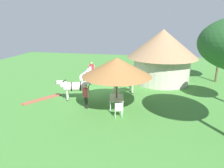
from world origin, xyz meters
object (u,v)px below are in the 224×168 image
object	(u,v)px
thatched_hut	(162,53)
guest_beside_umbrella	(86,94)
zebra_nearest_camera	(87,75)
patio_chair_west_end	(116,94)
shade_umbrella	(117,67)
standing_watcher	(92,69)
zebra_toward_hut	(75,87)
acacia_tree_behind_hut	(222,35)
patio_chair_near_hut	(119,109)
striped_lounge_chair	(114,79)
patio_dining_table	(117,99)
zebra_by_umbrella	(123,82)

from	to	relation	value
thatched_hut	guest_beside_umbrella	distance (m)	8.56
zebra_nearest_camera	patio_chair_west_end	bearing A→B (deg)	-45.42
shade_umbrella	patio_chair_west_end	distance (m)	2.48
thatched_hut	standing_watcher	xyz separation A→B (m)	(0.45, -6.29, -1.57)
guest_beside_umbrella	standing_watcher	world-z (taller)	standing_watcher
shade_umbrella	zebra_toward_hut	world-z (taller)	shade_umbrella
zebra_nearest_camera	acacia_tree_behind_hut	distance (m)	11.93
patio_chair_near_hut	striped_lounge_chair	distance (m)	7.32
patio_dining_table	patio_chair_near_hut	world-z (taller)	patio_chair_near_hut
thatched_hut	shade_umbrella	world-z (taller)	thatched_hut
zebra_toward_hut	acacia_tree_behind_hut	xyz separation A→B (m)	(-6.78, 10.72, 3.16)
guest_beside_umbrella	patio_chair_west_end	bearing A→B (deg)	77.02
thatched_hut	patio_chair_near_hut	xyz separation A→B (m)	(7.84, -2.42, -2.03)
patio_chair_west_end	striped_lounge_chair	bearing A→B (deg)	-87.51
acacia_tree_behind_hut	zebra_by_umbrella	bearing A→B (deg)	-57.34
guest_beside_umbrella	zebra_by_umbrella	size ratio (longest dim) A/B	0.77
standing_watcher	zebra_nearest_camera	size ratio (longest dim) A/B	0.70
zebra_toward_hut	thatched_hut	bearing A→B (deg)	-62.46
shade_umbrella	zebra_nearest_camera	bearing A→B (deg)	-140.88
zebra_by_umbrella	zebra_nearest_camera	bearing A→B (deg)	36.83
standing_watcher	zebra_toward_hut	bearing A→B (deg)	80.21
acacia_tree_behind_hut	patio_chair_near_hut	bearing A→B (deg)	-39.49
patio_chair_west_end	standing_watcher	world-z (taller)	standing_watcher
patio_dining_table	zebra_nearest_camera	distance (m)	5.18
patio_chair_west_end	guest_beside_umbrella	xyz separation A→B (m)	(1.54, -1.64, 0.42)
patio_dining_table	guest_beside_umbrella	distance (m)	1.93
thatched_hut	standing_watcher	size ratio (longest dim) A/B	3.70
zebra_nearest_camera	zebra_by_umbrella	size ratio (longest dim) A/B	1.15
striped_lounge_chair	standing_watcher	bearing A→B (deg)	59.65
guest_beside_umbrella	standing_watcher	size ratio (longest dim) A/B	0.96
thatched_hut	guest_beside_umbrella	size ratio (longest dim) A/B	3.85
shade_umbrella	acacia_tree_behind_hut	bearing A→B (deg)	135.19
shade_umbrella	striped_lounge_chair	xyz separation A→B (m)	(-5.94, -1.38, -2.43)
patio_chair_near_hut	acacia_tree_behind_hut	bearing A→B (deg)	34.47
patio_chair_near_hut	zebra_toward_hut	bearing A→B (deg)	132.53
standing_watcher	acacia_tree_behind_hut	size ratio (longest dim) A/B	0.32
thatched_hut	zebra_toward_hut	bearing A→B (deg)	-45.41
thatched_hut	acacia_tree_behind_hut	xyz separation A→B (m)	(-1.03, 4.89, 1.55)
guest_beside_umbrella	striped_lounge_chair	world-z (taller)	guest_beside_umbrella
patio_chair_west_end	zebra_nearest_camera	xyz separation A→B (m)	(-2.82, -3.03, 0.45)
guest_beside_umbrella	striped_lounge_chair	size ratio (longest dim) A/B	1.64
striped_lounge_chair	patio_chair_west_end	bearing A→B (deg)	170.71
standing_watcher	zebra_by_umbrella	world-z (taller)	standing_watcher
patio_dining_table	zebra_nearest_camera	size ratio (longest dim) A/B	0.64
zebra_nearest_camera	zebra_by_umbrella	distance (m)	3.47
guest_beside_umbrella	zebra_toward_hut	world-z (taller)	guest_beside_umbrella
patio_dining_table	striped_lounge_chair	bearing A→B (deg)	-166.88
standing_watcher	guest_beside_umbrella	bearing A→B (deg)	89.46
patio_dining_table	zebra_toward_hut	bearing A→B (deg)	-106.58
standing_watcher	patio_chair_west_end	bearing A→B (deg)	108.58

